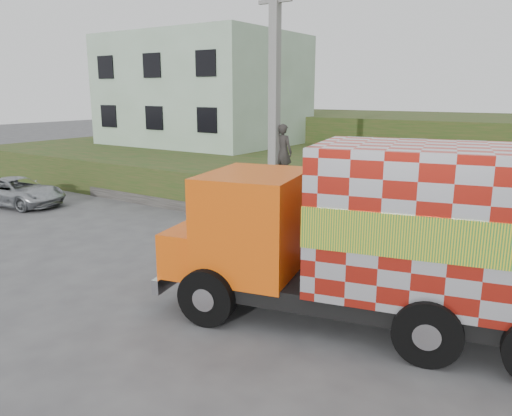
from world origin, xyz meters
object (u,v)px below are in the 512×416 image
Objects in this scene: utility_pole at (274,102)px; pedestrian at (283,152)px; suv at (17,192)px; cargo_truck at (388,236)px; cow at (225,240)px.

utility_pole is 4.25× the size of pedestrian.
utility_pole reaches higher than pedestrian.
pedestrian is (0.23, 0.20, -1.63)m from utility_pole.
cargo_truck is at bearing -107.51° from suv.
cow is at bearing -104.67° from suv.
utility_pole is 0.97× the size of cargo_truck.
suv is (-9.82, -3.48, -3.52)m from utility_pole.
cargo_truck is at bearing 137.89° from pedestrian.
cargo_truck reaches higher than cow.
pedestrian is (-0.96, 4.50, 1.81)m from cow.
cow is 11.04m from suv.
cargo_truck reaches higher than pedestrian.
utility_pole is 5.37× the size of cow.
pedestrian is at bearing 117.62° from cow.
utility_pole is at bearing -80.88° from suv.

